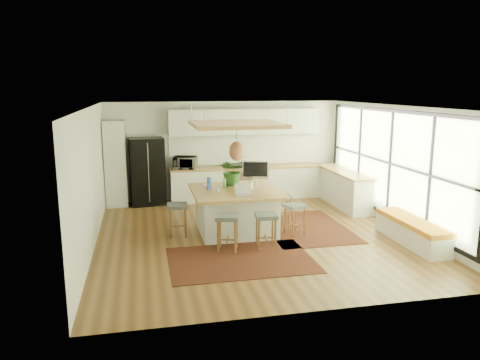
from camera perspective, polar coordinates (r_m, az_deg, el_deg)
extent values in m
plane|color=#553518|center=(9.88, 1.76, -6.78)|extent=(7.00, 7.00, 0.00)
plane|color=white|center=(9.39, 1.86, 9.07)|extent=(7.00, 7.00, 0.00)
plane|color=silver|center=(12.92, -1.93, 3.70)|extent=(6.50, 0.00, 6.50)
plane|color=silver|center=(6.29, 9.51, -4.75)|extent=(6.50, 0.00, 6.50)
plane|color=silver|center=(9.32, -17.98, 0.13)|extent=(0.00, 7.00, 7.00)
plane|color=silver|center=(10.79, 18.82, 1.55)|extent=(0.00, 7.00, 7.00)
cube|color=silver|center=(12.46, -15.14, 1.97)|extent=(0.55, 0.60, 2.25)
cube|color=silver|center=(12.88, 0.76, -0.43)|extent=(4.20, 0.60, 0.88)
cube|color=olive|center=(12.79, 0.76, 1.59)|extent=(4.24, 0.64, 0.05)
cube|color=white|center=(13.01, 0.47, 3.76)|extent=(4.20, 0.02, 0.80)
cube|color=silver|center=(12.77, 0.64, 7.22)|extent=(4.20, 0.34, 0.70)
cube|color=silver|center=(12.54, 12.65, -1.03)|extent=(0.60, 2.50, 0.88)
cube|color=olive|center=(12.45, 12.74, 1.03)|extent=(0.64, 2.54, 0.05)
cube|color=black|center=(8.49, 0.09, -9.85)|extent=(2.60, 1.80, 0.01)
cube|color=black|center=(10.45, 7.99, -5.84)|extent=(1.80, 2.60, 0.01)
imported|color=#A5A5AA|center=(12.48, -6.80, 2.32)|extent=(0.67, 0.49, 0.41)
imported|color=#1E4C19|center=(10.28, -0.95, 0.82)|extent=(0.86, 0.89, 0.53)
imported|color=white|center=(10.14, -4.03, -0.74)|extent=(0.20, 0.20, 0.05)
cylinder|color=#2B53AD|center=(9.83, -3.82, -0.70)|extent=(0.07, 0.07, 0.19)
cylinder|color=silver|center=(9.61, -2.72, -0.97)|extent=(0.07, 0.07, 0.19)
cylinder|color=#A16635|center=(9.59, 1.26, -0.98)|extent=(0.07, 0.07, 0.19)
cylinder|color=white|center=(9.95, 1.36, -0.53)|extent=(0.07, 0.07, 0.19)
cylinder|color=#56906D|center=(10.03, -1.97, -0.44)|extent=(0.07, 0.07, 0.19)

